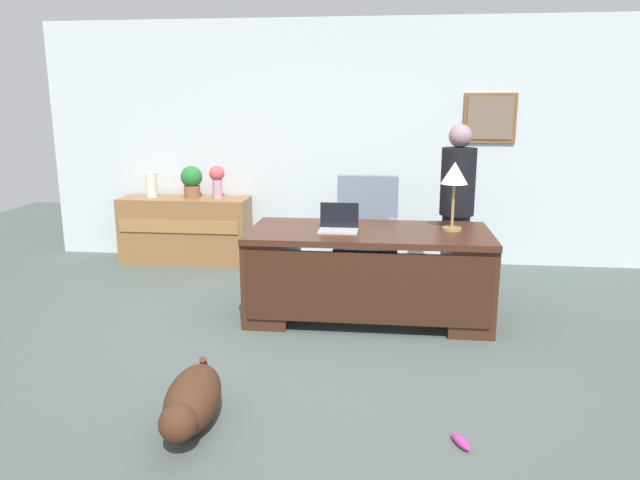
# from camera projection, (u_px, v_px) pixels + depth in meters

# --- Properties ---
(ground_plane) EXTENTS (12.00, 12.00, 0.00)m
(ground_plane) POSITION_uv_depth(u_px,v_px,m) (324.00, 345.00, 4.50)
(ground_plane) COLOR #4C5651
(back_wall) EXTENTS (7.00, 0.16, 2.70)m
(back_wall) POSITION_uv_depth(u_px,v_px,m) (349.00, 143.00, 6.71)
(back_wall) COLOR silver
(back_wall) RESTS_ON ground_plane
(desk) EXTENTS (2.00, 0.94, 0.76)m
(desk) POSITION_uv_depth(u_px,v_px,m) (368.00, 271.00, 4.98)
(desk) COLOR #422316
(desk) RESTS_ON ground_plane
(credenza) EXTENTS (1.45, 0.50, 0.75)m
(credenza) POSITION_uv_depth(u_px,v_px,m) (186.00, 230.00, 6.80)
(credenza) COLOR olive
(credenza) RESTS_ON ground_plane
(armchair) EXTENTS (0.60, 0.59, 1.09)m
(armchair) POSITION_uv_depth(u_px,v_px,m) (366.00, 239.00, 5.84)
(armchair) COLOR slate
(armchair) RESTS_ON ground_plane
(person_standing) EXTENTS (0.32, 0.32, 1.61)m
(person_standing) POSITION_uv_depth(u_px,v_px,m) (457.00, 209.00, 5.56)
(person_standing) COLOR #262323
(person_standing) RESTS_ON ground_plane
(dog_lying) EXTENTS (0.36, 0.84, 0.30)m
(dog_lying) POSITION_uv_depth(u_px,v_px,m) (192.00, 401.00, 3.34)
(dog_lying) COLOR #472819
(dog_lying) RESTS_ON ground_plane
(laptop) EXTENTS (0.32, 0.22, 0.22)m
(laptop) POSITION_uv_depth(u_px,v_px,m) (339.00, 224.00, 4.91)
(laptop) COLOR #B2B5BA
(laptop) RESTS_ON desk
(desk_lamp) EXTENTS (0.22, 0.22, 0.57)m
(desk_lamp) POSITION_uv_depth(u_px,v_px,m) (454.00, 177.00, 4.84)
(desk_lamp) COLOR #9E8447
(desk_lamp) RESTS_ON desk
(vase_with_flowers) EXTENTS (0.17, 0.17, 0.37)m
(vase_with_flowers) POSITION_uv_depth(u_px,v_px,m) (217.00, 178.00, 6.62)
(vase_with_flowers) COLOR #C590B0
(vase_with_flowers) RESTS_ON credenza
(vase_empty) EXTENTS (0.13, 0.13, 0.28)m
(vase_empty) POSITION_uv_depth(u_px,v_px,m) (151.00, 185.00, 6.72)
(vase_empty) COLOR silver
(vase_empty) RESTS_ON credenza
(potted_plant) EXTENTS (0.24, 0.24, 0.36)m
(potted_plant) POSITION_uv_depth(u_px,v_px,m) (192.00, 180.00, 6.66)
(potted_plant) COLOR brown
(potted_plant) RESTS_ON credenza
(dog_toy_bone) EXTENTS (0.12, 0.17, 0.05)m
(dog_toy_bone) POSITION_uv_depth(u_px,v_px,m) (461.00, 442.00, 3.17)
(dog_toy_bone) COLOR #D8338C
(dog_toy_bone) RESTS_ON ground_plane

